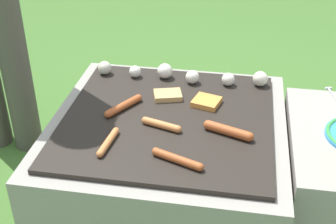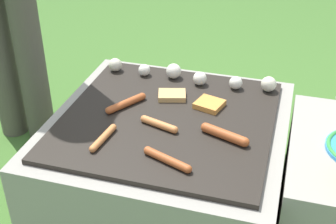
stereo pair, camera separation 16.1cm
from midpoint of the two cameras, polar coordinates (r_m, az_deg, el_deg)
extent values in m
plane|color=#3D6628|center=(1.84, 2.54, -10.25)|extent=(14.00, 14.00, 0.00)
cube|color=gray|center=(1.73, 2.68, -6.01)|extent=(0.82, 0.82, 0.34)
cube|color=black|center=(1.63, 2.83, -0.95)|extent=(0.72, 0.72, 0.02)
cylinder|color=#4C473D|center=(2.11, -17.80, 7.11)|extent=(0.12, 0.12, 0.82)
cylinder|color=#4C473D|center=(2.03, -14.33, 6.77)|extent=(0.12, 0.12, 0.82)
cylinder|color=#A34C23|center=(1.53, 9.93, -2.83)|extent=(0.15, 0.08, 0.03)
sphere|color=#A34C23|center=(1.55, 7.58, -1.96)|extent=(0.03, 0.03, 0.03)
sphere|color=#A34C23|center=(1.50, 12.37, -3.71)|extent=(0.03, 0.03, 0.03)
cylinder|color=#C6753D|center=(1.56, 1.85, -1.59)|extent=(0.12, 0.06, 0.02)
sphere|color=#C6753D|center=(1.54, 3.80, -2.27)|extent=(0.02, 0.02, 0.02)
sphere|color=#C6753D|center=(1.59, -0.04, -0.92)|extent=(0.02, 0.02, 0.02)
cylinder|color=#A34C23|center=(1.68, -2.41, 1.00)|extent=(0.10, 0.14, 0.03)
sphere|color=#A34C23|center=(1.72, -0.48, 1.86)|extent=(0.03, 0.03, 0.03)
sphere|color=#A34C23|center=(1.64, -4.43, 0.09)|extent=(0.03, 0.03, 0.03)
cylinder|color=#C6753D|center=(1.50, -4.87, -3.25)|extent=(0.04, 0.13, 0.02)
sphere|color=#C6753D|center=(1.55, -3.76, -1.96)|extent=(0.02, 0.02, 0.02)
sphere|color=#C6753D|center=(1.46, -6.06, -4.62)|extent=(0.02, 0.02, 0.02)
cylinder|color=#A34C23|center=(1.41, 3.13, -5.89)|extent=(0.15, 0.08, 0.03)
sphere|color=#A34C23|center=(1.44, 0.57, -4.77)|extent=(0.03, 0.03, 0.03)
sphere|color=#A34C23|center=(1.37, 5.84, -7.06)|extent=(0.03, 0.03, 0.03)
cube|color=#D18438|center=(1.69, 7.80, 0.87)|extent=(0.11, 0.11, 0.02)
cube|color=tan|center=(1.74, 3.16, 1.97)|extent=(0.12, 0.10, 0.02)
sphere|color=beige|center=(1.93, -4.06, 5.70)|extent=(0.05, 0.05, 0.05)
sphere|color=silver|center=(1.89, -0.46, 5.08)|extent=(0.05, 0.05, 0.05)
sphere|color=silver|center=(1.87, 3.17, 4.94)|extent=(0.06, 0.06, 0.06)
sphere|color=silver|center=(1.83, 6.45, 4.02)|extent=(0.05, 0.05, 0.05)
sphere|color=silver|center=(1.82, 10.79, 3.45)|extent=(0.05, 0.05, 0.05)
sphere|color=beige|center=(1.83, 14.67, 3.24)|extent=(0.06, 0.06, 0.06)
camera|label=1|loc=(0.08, -87.14, 1.76)|focal=50.00mm
camera|label=2|loc=(0.08, 92.86, -1.76)|focal=50.00mm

